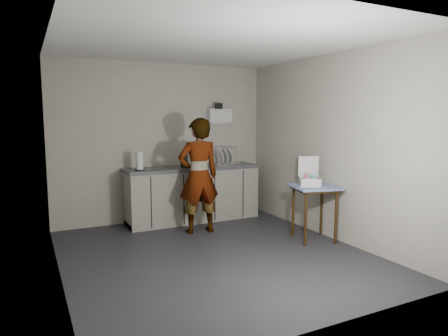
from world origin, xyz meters
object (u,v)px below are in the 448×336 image
dark_bottle (182,161)px  dish_rack (225,160)px  side_table (314,193)px  bakery_box (309,179)px  standing_man (199,176)px  soap_bottle (184,158)px  soda_can (196,163)px  kitchen_counter (193,195)px  paper_towel (140,162)px

dark_bottle → dish_rack: 0.81m
dish_rack → side_table: bearing=-75.3°
side_table → bakery_box: bearing=135.5°
standing_man → bakery_box: 1.61m
standing_man → bakery_box: (1.24, -1.03, 0.01)m
soap_bottle → soda_can: soap_bottle is taller
side_table → standing_man: bearing=153.8°
side_table → dish_rack: (-0.48, 1.81, 0.31)m
side_table → soda_can: (-1.04, 1.76, 0.29)m
kitchen_counter → soap_bottle: size_ratio=6.99×
paper_towel → soda_can: bearing=3.7°
soda_can → dark_bottle: size_ratio=0.54×
side_table → soda_can: soda_can is taller
standing_man → paper_towel: bearing=-36.3°
soap_bottle → dish_rack: 0.82m
side_table → standing_man: standing_man is taller
kitchen_counter → bakery_box: 2.06m
standing_man → dish_rack: size_ratio=3.84×
dark_bottle → bakery_box: (1.25, -1.69, -0.16)m
dark_bottle → bakery_box: bakery_box is taller
standing_man → soap_bottle: size_ratio=5.34×
standing_man → soda_can: bearing=-106.7°
paper_towel → dark_bottle: bearing=4.8°
side_table → dark_bottle: bearing=140.6°
standing_man → soap_bottle: 0.63m
soda_can → paper_towel: paper_towel is taller
kitchen_counter → paper_towel: (-0.91, -0.08, 0.62)m
dark_bottle → paper_towel: 0.72m
standing_man → bakery_box: standing_man is taller
paper_towel → bakery_box: paper_towel is taller
soap_bottle → paper_towel: (-0.73, 0.01, -0.03)m
dish_rack → soap_bottle: bearing=-171.5°
paper_towel → side_table: bearing=-40.2°
paper_towel → dish_rack: 1.54m
kitchen_counter → dish_rack: dish_rack is taller
dish_rack → standing_man: bearing=-138.5°
soap_bottle → soda_can: size_ratio=2.75×
side_table → soda_can: 2.07m
kitchen_counter → standing_man: 0.83m
kitchen_counter → dark_bottle: size_ratio=10.36×
soda_can → bakery_box: size_ratio=0.29×
soap_bottle → side_table: bearing=-52.9°
side_table → dark_bottle: dark_bottle is taller
kitchen_counter → bakery_box: size_ratio=5.63×
soda_can → bakery_box: 1.97m
kitchen_counter → soap_bottle: soap_bottle is taller
soda_can → paper_towel: 0.97m
side_table → dish_rack: size_ratio=1.74×
kitchen_counter → dish_rack: bearing=2.7°
side_table → standing_man: 1.70m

